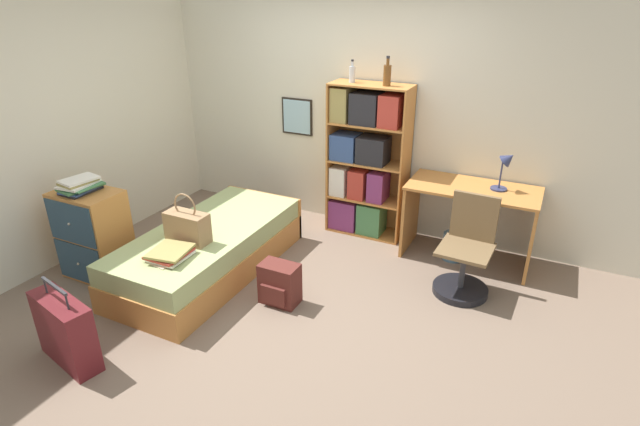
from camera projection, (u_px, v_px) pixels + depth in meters
ground_plane at (282, 290)px, 4.54m from camera, size 14.00×14.00×0.00m
wall_back at (357, 111)px, 5.39m from camera, size 10.00×0.09×2.60m
wall_left at (78, 123)px, 4.91m from camera, size 0.06×10.00×2.60m
bed at (210, 249)px, 4.78m from camera, size 0.92×2.02×0.46m
handbag at (187, 226)px, 4.38m from camera, size 0.39×0.18×0.46m
book_stack_on_bed at (170, 254)px, 4.15m from camera, size 0.35×0.38×0.08m
suitcase at (66, 331)px, 3.59m from camera, size 0.60×0.32×0.66m
dresser at (93, 234)px, 4.63m from camera, size 0.60×0.44×0.85m
magazine_pile_on_dresser at (80, 185)px, 4.45m from camera, size 0.30×0.39×0.13m
bookcase at (363, 163)px, 5.32m from camera, size 0.84×0.36×1.64m
bottle_green at (352, 74)px, 5.01m from camera, size 0.06×0.06×0.22m
bottle_brown at (387, 74)px, 4.82m from camera, size 0.08×0.08×0.28m
desk at (471, 210)px, 4.87m from camera, size 1.23×0.61×0.77m
desk_lamp at (507, 164)px, 4.60m from camera, size 0.20×0.15×0.40m
desk_chair at (465, 263)px, 4.44m from camera, size 0.49×0.49×0.89m
backpack at (279, 284)px, 4.30m from camera, size 0.33×0.24×0.37m
waste_bin at (454, 246)px, 5.03m from camera, size 0.22×0.22×0.28m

